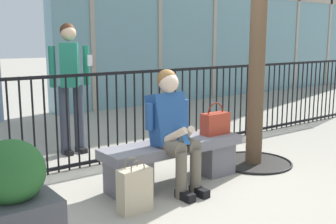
# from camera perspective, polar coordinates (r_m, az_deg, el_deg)

# --- Properties ---
(ground_plane) EXTENTS (60.00, 60.00, 0.00)m
(ground_plane) POSITION_cam_1_polar(r_m,az_deg,el_deg) (4.44, 0.78, -9.75)
(ground_plane) COLOR #A8A091
(stone_bench) EXTENTS (1.60, 0.44, 0.45)m
(stone_bench) POSITION_cam_1_polar(r_m,az_deg,el_deg) (4.36, 0.79, -6.39)
(stone_bench) COLOR slate
(stone_bench) RESTS_ON ground
(seated_person_with_phone) EXTENTS (0.52, 0.66, 1.21)m
(seated_person_with_phone) POSITION_cam_1_polar(r_m,az_deg,el_deg) (4.10, 0.66, -1.99)
(seated_person_with_phone) COLOR #6B6051
(seated_person_with_phone) RESTS_ON ground
(handbag_on_bench) EXTENTS (0.33, 0.15, 0.36)m
(handbag_on_bench) POSITION_cam_1_polar(r_m,az_deg,el_deg) (4.64, 6.56, -1.51)
(handbag_on_bench) COLOR #B23823
(handbag_on_bench) RESTS_ON stone_bench
(shopping_bag) EXTENTS (0.29, 0.15, 0.49)m
(shopping_bag) POSITION_cam_1_polar(r_m,az_deg,el_deg) (3.68, -4.63, -10.70)
(shopping_bag) COLOR beige
(shopping_bag) RESTS_ON ground
(bystander_at_railing) EXTENTS (0.55, 0.44, 1.71)m
(bystander_at_railing) POSITION_cam_1_polar(r_m,az_deg,el_deg) (5.54, -13.39, 4.56)
(bystander_at_railing) COLOR #383D4C
(bystander_at_railing) RESTS_ON ground
(plaza_railing) EXTENTS (9.74, 0.04, 1.12)m
(plaza_railing) POSITION_cam_1_polar(r_m,az_deg,el_deg) (5.15, -6.45, -0.52)
(plaza_railing) COLOR black
(plaza_railing) RESTS_ON ground
(planter) EXTENTS (0.55, 0.55, 0.85)m
(planter) POSITION_cam_1_polar(r_m,az_deg,el_deg) (3.05, -20.72, -12.02)
(planter) COLOR #4C4C51
(planter) RESTS_ON ground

